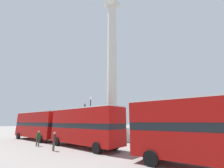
{
  "coord_description": "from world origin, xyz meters",
  "views": [
    {
      "loc": [
        15.13,
        -18.23,
        2.82
      ],
      "look_at": [
        0.0,
        0.0,
        8.79
      ],
      "focal_mm": 24.0,
      "sensor_mm": 36.0,
      "label": 1
    }
  ],
  "objects_px": {
    "bus_b": "(38,124)",
    "pedestrian_by_plinth": "(38,137)",
    "monument_column": "(112,85)",
    "bus_a": "(84,125)",
    "pedestrian_near_lamp": "(54,140)",
    "bus_c": "(212,129)",
    "street_lamp": "(90,114)",
    "equestrian_statue": "(84,126)"
  },
  "relations": [
    {
      "from": "pedestrian_by_plinth",
      "to": "bus_a",
      "type": "bearing_deg",
      "value": 116.5
    },
    {
      "from": "bus_a",
      "to": "pedestrian_near_lamp",
      "type": "relative_size",
      "value": 5.73
    },
    {
      "from": "monument_column",
      "to": "bus_b",
      "type": "xyz_separation_m",
      "value": [
        -10.1,
        -6.58,
        -6.15
      ]
    },
    {
      "from": "bus_b",
      "to": "bus_c",
      "type": "relative_size",
      "value": 1.04
    },
    {
      "from": "bus_b",
      "to": "street_lamp",
      "type": "height_order",
      "value": "street_lamp"
    },
    {
      "from": "monument_column",
      "to": "pedestrian_near_lamp",
      "type": "relative_size",
      "value": 14.41
    },
    {
      "from": "monument_column",
      "to": "bus_a",
      "type": "distance_m",
      "value": 9.02
    },
    {
      "from": "bus_c",
      "to": "equestrian_statue",
      "type": "relative_size",
      "value": 1.57
    },
    {
      "from": "monument_column",
      "to": "bus_a",
      "type": "xyz_separation_m",
      "value": [
        1.23,
        -6.49,
        -6.14
      ]
    },
    {
      "from": "bus_b",
      "to": "street_lamp",
      "type": "xyz_separation_m",
      "value": [
        6.77,
        5.06,
        1.6
      ]
    },
    {
      "from": "bus_b",
      "to": "equestrian_statue",
      "type": "xyz_separation_m",
      "value": [
        0.88,
        8.84,
        -0.37
      ]
    },
    {
      "from": "bus_c",
      "to": "pedestrian_near_lamp",
      "type": "xyz_separation_m",
      "value": [
        -13.31,
        -2.66,
        -1.38
      ]
    },
    {
      "from": "monument_column",
      "to": "pedestrian_by_plinth",
      "type": "bearing_deg",
      "value": -112.42
    },
    {
      "from": "bus_b",
      "to": "bus_c",
      "type": "height_order",
      "value": "bus_b"
    },
    {
      "from": "pedestrian_by_plinth",
      "to": "monument_column",
      "type": "bearing_deg",
      "value": 155.2
    },
    {
      "from": "bus_a",
      "to": "bus_b",
      "type": "xyz_separation_m",
      "value": [
        -11.33,
        -0.09,
        -0.01
      ]
    },
    {
      "from": "monument_column",
      "to": "pedestrian_by_plinth",
      "type": "height_order",
      "value": "monument_column"
    },
    {
      "from": "bus_b",
      "to": "pedestrian_by_plinth",
      "type": "height_order",
      "value": "bus_b"
    },
    {
      "from": "bus_c",
      "to": "street_lamp",
      "type": "height_order",
      "value": "street_lamp"
    },
    {
      "from": "bus_a",
      "to": "street_lamp",
      "type": "relative_size",
      "value": 1.51
    },
    {
      "from": "bus_a",
      "to": "bus_b",
      "type": "relative_size",
      "value": 0.95
    },
    {
      "from": "bus_b",
      "to": "pedestrian_by_plinth",
      "type": "xyz_separation_m",
      "value": [
        6.27,
        -2.7,
        -1.42
      ]
    },
    {
      "from": "monument_column",
      "to": "equestrian_statue",
      "type": "relative_size",
      "value": 3.93
    },
    {
      "from": "street_lamp",
      "to": "pedestrian_near_lamp",
      "type": "xyz_separation_m",
      "value": [
        3.76,
        -8.14,
        -2.99
      ]
    },
    {
      "from": "bus_c",
      "to": "equestrian_statue",
      "type": "xyz_separation_m",
      "value": [
        -22.97,
        9.27,
        -0.37
      ]
    },
    {
      "from": "bus_c",
      "to": "pedestrian_by_plinth",
      "type": "xyz_separation_m",
      "value": [
        -17.58,
        -2.28,
        -1.41
      ]
    },
    {
      "from": "bus_b",
      "to": "bus_c",
      "type": "distance_m",
      "value": 23.85
    },
    {
      "from": "street_lamp",
      "to": "pedestrian_near_lamp",
      "type": "relative_size",
      "value": 3.8
    },
    {
      "from": "bus_b",
      "to": "street_lamp",
      "type": "distance_m",
      "value": 8.6
    },
    {
      "from": "monument_column",
      "to": "bus_b",
      "type": "height_order",
      "value": "monument_column"
    },
    {
      "from": "bus_a",
      "to": "street_lamp",
      "type": "distance_m",
      "value": 6.93
    },
    {
      "from": "pedestrian_near_lamp",
      "to": "bus_c",
      "type": "bearing_deg",
      "value": 25.17
    },
    {
      "from": "equestrian_statue",
      "to": "pedestrian_by_plinth",
      "type": "bearing_deg",
      "value": -52.5
    },
    {
      "from": "bus_a",
      "to": "pedestrian_near_lamp",
      "type": "bearing_deg",
      "value": -102.29
    },
    {
      "from": "bus_b",
      "to": "pedestrian_by_plinth",
      "type": "distance_m",
      "value": 6.98
    },
    {
      "from": "pedestrian_near_lamp",
      "to": "pedestrian_by_plinth",
      "type": "bearing_deg",
      "value": -171.24
    },
    {
      "from": "street_lamp",
      "to": "pedestrian_near_lamp",
      "type": "bearing_deg",
      "value": -65.2
    },
    {
      "from": "bus_a",
      "to": "pedestrian_by_plinth",
      "type": "relative_size",
      "value": 5.85
    },
    {
      "from": "monument_column",
      "to": "pedestrian_near_lamp",
      "type": "xyz_separation_m",
      "value": [
        0.44,
        -9.67,
        -7.53
      ]
    },
    {
      "from": "bus_c",
      "to": "street_lamp",
      "type": "xyz_separation_m",
      "value": [
        -17.08,
        5.48,
        1.6
      ]
    },
    {
      "from": "street_lamp",
      "to": "pedestrian_by_plinth",
      "type": "height_order",
      "value": "street_lamp"
    },
    {
      "from": "monument_column",
      "to": "equestrian_statue",
      "type": "height_order",
      "value": "monument_column"
    }
  ]
}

